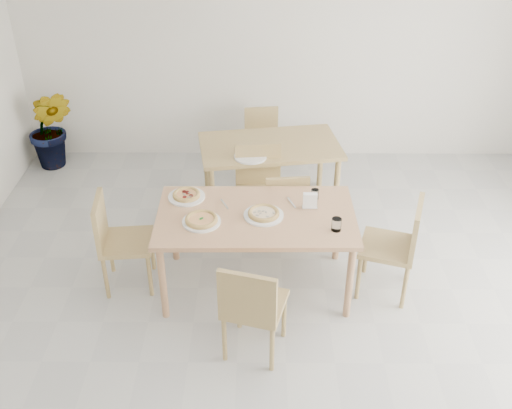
{
  "coord_description": "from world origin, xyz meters",
  "views": [
    {
      "loc": [
        -0.21,
        -3.23,
        3.46
      ],
      "look_at": [
        -0.24,
        0.92,
        0.85
      ],
      "focal_mm": 42.0,
      "sensor_mm": 36.0,
      "label": 1
    }
  ],
  "objects_px": {
    "chair_north": "(259,184)",
    "potted_plant": "(51,129)",
    "plate_empty": "(250,157)",
    "plate_mushroom": "(264,215)",
    "pizza_margherita": "(201,219)",
    "tumbler_a": "(315,194)",
    "second_table": "(270,152)",
    "plate_pepperoni": "(187,197)",
    "chair_back_s": "(286,204)",
    "main_table": "(256,222)",
    "plate_margherita": "(201,222)",
    "chair_south": "(252,305)",
    "napkin_holder": "(310,201)",
    "chair_back_n": "(262,137)",
    "pizza_pepperoni": "(186,194)",
    "pizza_mushroom": "(264,213)",
    "chair_east": "(399,242)",
    "chair_west": "(116,236)",
    "tumbler_b": "(336,224)"
  },
  "relations": [
    {
      "from": "chair_north",
      "to": "potted_plant",
      "type": "bearing_deg",
      "value": 146.35
    },
    {
      "from": "plate_empty",
      "to": "plate_mushroom",
      "type": "bearing_deg",
      "value": -83.19
    },
    {
      "from": "potted_plant",
      "to": "pizza_margherita",
      "type": "bearing_deg",
      "value": -49.95
    },
    {
      "from": "tumbler_a",
      "to": "second_table",
      "type": "height_order",
      "value": "tumbler_a"
    },
    {
      "from": "plate_pepperoni",
      "to": "chair_back_s",
      "type": "relative_size",
      "value": 0.39
    },
    {
      "from": "main_table",
      "to": "plate_margherita",
      "type": "relative_size",
      "value": 5.3
    },
    {
      "from": "chair_south",
      "to": "napkin_holder",
      "type": "relative_size",
      "value": 6.12
    },
    {
      "from": "chair_back_s",
      "to": "plate_empty",
      "type": "xyz_separation_m",
      "value": [
        -0.34,
        0.4,
        0.29
      ]
    },
    {
      "from": "chair_back_n",
      "to": "tumbler_a",
      "type": "bearing_deg",
      "value": -83.61
    },
    {
      "from": "napkin_holder",
      "to": "pizza_pepperoni",
      "type": "bearing_deg",
      "value": 171.95
    },
    {
      "from": "plate_empty",
      "to": "chair_north",
      "type": "bearing_deg",
      "value": -54.95
    },
    {
      "from": "main_table",
      "to": "pizza_mushroom",
      "type": "distance_m",
      "value": 0.12
    },
    {
      "from": "plate_margherita",
      "to": "napkin_holder",
      "type": "relative_size",
      "value": 2.19
    },
    {
      "from": "plate_mushroom",
      "to": "second_table",
      "type": "bearing_deg",
      "value": 87.03
    },
    {
      "from": "chair_north",
      "to": "plate_pepperoni",
      "type": "relative_size",
      "value": 2.83
    },
    {
      "from": "chair_east",
      "to": "plate_mushroom",
      "type": "relative_size",
      "value": 2.76
    },
    {
      "from": "plate_pepperoni",
      "to": "pizza_margherita",
      "type": "height_order",
      "value": "pizza_margherita"
    },
    {
      "from": "pizza_mushroom",
      "to": "pizza_pepperoni",
      "type": "distance_m",
      "value": 0.73
    },
    {
      "from": "plate_pepperoni",
      "to": "pizza_mushroom",
      "type": "relative_size",
      "value": 0.92
    },
    {
      "from": "chair_east",
      "to": "chair_back_s",
      "type": "bearing_deg",
      "value": -108.73
    },
    {
      "from": "chair_west",
      "to": "second_table",
      "type": "bearing_deg",
      "value": -51.6
    },
    {
      "from": "chair_east",
      "to": "potted_plant",
      "type": "distance_m",
      "value": 4.28
    },
    {
      "from": "tumbler_b",
      "to": "second_table",
      "type": "xyz_separation_m",
      "value": [
        -0.51,
        1.53,
        -0.14
      ]
    },
    {
      "from": "chair_back_s",
      "to": "pizza_mushroom",
      "type": "bearing_deg",
      "value": 66.5
    },
    {
      "from": "plate_pepperoni",
      "to": "napkin_holder",
      "type": "relative_size",
      "value": 2.22
    },
    {
      "from": "pizza_mushroom",
      "to": "chair_back_n",
      "type": "bearing_deg",
      "value": 90.13
    },
    {
      "from": "chair_north",
      "to": "tumbler_b",
      "type": "bearing_deg",
      "value": -66.29
    },
    {
      "from": "chair_west",
      "to": "plate_mushroom",
      "type": "xyz_separation_m",
      "value": [
        1.26,
        -0.04,
        0.25
      ]
    },
    {
      "from": "pizza_margherita",
      "to": "second_table",
      "type": "bearing_deg",
      "value": 68.09
    },
    {
      "from": "plate_margherita",
      "to": "pizza_margherita",
      "type": "height_order",
      "value": "pizza_margherita"
    },
    {
      "from": "chair_south",
      "to": "napkin_holder",
      "type": "bearing_deg",
      "value": -101.19
    },
    {
      "from": "main_table",
      "to": "plate_empty",
      "type": "relative_size",
      "value": 5.19
    },
    {
      "from": "chair_west",
      "to": "chair_back_s",
      "type": "relative_size",
      "value": 1.09
    },
    {
      "from": "chair_east",
      "to": "plate_pepperoni",
      "type": "distance_m",
      "value": 1.85
    },
    {
      "from": "chair_west",
      "to": "tumbler_a",
      "type": "xyz_separation_m",
      "value": [
        1.7,
        0.24,
        0.28
      ]
    },
    {
      "from": "pizza_mushroom",
      "to": "potted_plant",
      "type": "xyz_separation_m",
      "value": [
        -2.48,
        2.25,
        -0.3
      ]
    },
    {
      "from": "pizza_mushroom",
      "to": "pizza_pepperoni",
      "type": "bearing_deg",
      "value": 156.57
    },
    {
      "from": "plate_mushroom",
      "to": "potted_plant",
      "type": "relative_size",
      "value": 0.34
    },
    {
      "from": "chair_south",
      "to": "plate_pepperoni",
      "type": "bearing_deg",
      "value": -46.65
    },
    {
      "from": "chair_north",
      "to": "chair_back_s",
      "type": "xyz_separation_m",
      "value": [
        0.25,
        -0.28,
        -0.05
      ]
    },
    {
      "from": "pizza_mushroom",
      "to": "second_table",
      "type": "distance_m",
      "value": 1.34
    },
    {
      "from": "chair_back_s",
      "to": "main_table",
      "type": "bearing_deg",
      "value": 60.8
    },
    {
      "from": "chair_east",
      "to": "chair_back_s",
      "type": "relative_size",
      "value": 1.12
    },
    {
      "from": "pizza_pepperoni",
      "to": "plate_pepperoni",
      "type": "bearing_deg",
      "value": 0.0
    },
    {
      "from": "chair_back_s",
      "to": "plate_empty",
      "type": "distance_m",
      "value": 0.6
    },
    {
      "from": "second_table",
      "to": "tumbler_b",
      "type": "bearing_deg",
      "value": -80.56
    },
    {
      "from": "chair_north",
      "to": "plate_pepperoni",
      "type": "bearing_deg",
      "value": -139.75
    },
    {
      "from": "chair_south",
      "to": "chair_north",
      "type": "bearing_deg",
      "value": -75.87
    },
    {
      "from": "plate_margherita",
      "to": "pizza_pepperoni",
      "type": "height_order",
      "value": "pizza_pepperoni"
    },
    {
      "from": "chair_west",
      "to": "pizza_margherita",
      "type": "xyz_separation_m",
      "value": [
        0.76,
        -0.14,
        0.27
      ]
    }
  ]
}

